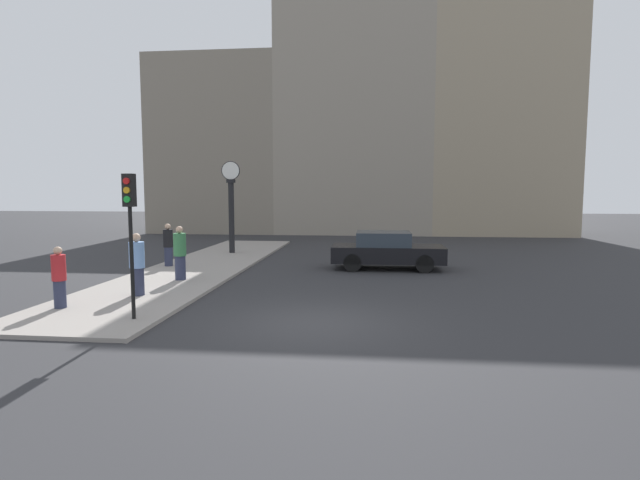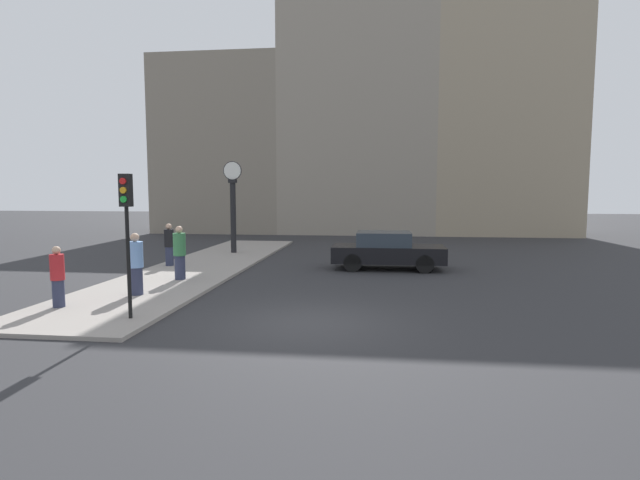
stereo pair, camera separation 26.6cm
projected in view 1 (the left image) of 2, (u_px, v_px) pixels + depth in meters
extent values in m
plane|color=#2D2D30|center=(312.00, 323.00, 11.80)|extent=(120.00, 120.00, 0.00)
cube|color=gray|center=(202.00, 266.00, 20.25)|extent=(3.84, 19.90, 0.10)
cube|color=gray|center=(218.00, 147.00, 37.51)|extent=(9.46, 5.00, 12.83)
cube|color=gray|center=(354.00, 100.00, 36.09)|extent=(10.99, 5.00, 19.29)
cube|color=gray|center=(501.00, 96.00, 34.97)|extent=(9.69, 5.00, 19.47)
cube|color=black|center=(388.00, 254.00, 19.88)|extent=(4.41, 1.88, 0.64)
cube|color=#2D3842|center=(383.00, 239.00, 19.84)|extent=(2.12, 1.70, 0.55)
cylinder|color=black|center=(420.00, 258.00, 20.58)|extent=(0.70, 0.22, 0.70)
cylinder|color=black|center=(424.00, 264.00, 18.93)|extent=(0.70, 0.22, 0.70)
cylinder|color=black|center=(354.00, 257.00, 20.88)|extent=(0.70, 0.22, 0.70)
cylinder|color=black|center=(352.00, 263.00, 19.23)|extent=(0.70, 0.22, 0.70)
cylinder|color=black|center=(132.00, 263.00, 11.67)|extent=(0.09, 0.09, 2.65)
cube|color=black|center=(129.00, 190.00, 11.50)|extent=(0.26, 0.20, 0.76)
cylinder|color=red|center=(126.00, 181.00, 11.36)|extent=(0.15, 0.04, 0.15)
cylinder|color=orange|center=(127.00, 190.00, 11.38)|extent=(0.15, 0.04, 0.15)
cylinder|color=green|center=(127.00, 199.00, 11.41)|extent=(0.15, 0.04, 0.15)
cylinder|color=black|center=(231.00, 218.00, 24.22)|extent=(0.27, 0.27, 3.40)
cube|color=black|center=(231.00, 181.00, 24.04)|extent=(0.35, 0.35, 0.16)
cylinder|color=black|center=(231.00, 171.00, 23.99)|extent=(0.91, 0.04, 0.91)
cylinder|color=white|center=(231.00, 171.00, 23.99)|extent=(0.84, 0.06, 0.84)
cylinder|color=#2D334C|center=(169.00, 256.00, 20.05)|extent=(0.32, 0.32, 0.76)
cylinder|color=black|center=(168.00, 238.00, 19.98)|extent=(0.38, 0.38, 0.71)
sphere|color=tan|center=(168.00, 227.00, 19.93)|extent=(0.23, 0.23, 0.23)
cylinder|color=#2D334C|center=(180.00, 268.00, 16.94)|extent=(0.36, 0.36, 0.82)
cylinder|color=#387A47|center=(180.00, 245.00, 16.87)|extent=(0.42, 0.42, 0.77)
sphere|color=tan|center=(179.00, 230.00, 16.82)|extent=(0.24, 0.24, 0.24)
cylinder|color=#2D334C|center=(138.00, 281.00, 14.42)|extent=(0.37, 0.37, 0.80)
cylinder|color=#729ED8|center=(137.00, 255.00, 14.34)|extent=(0.43, 0.43, 0.75)
sphere|color=tan|center=(136.00, 238.00, 14.29)|extent=(0.25, 0.25, 0.25)
cylinder|color=#2D334C|center=(60.00, 294.00, 12.86)|extent=(0.30, 0.30, 0.72)
cylinder|color=red|center=(59.00, 268.00, 12.80)|extent=(0.35, 0.35, 0.67)
sphere|color=tan|center=(58.00, 251.00, 12.75)|extent=(0.21, 0.21, 0.21)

